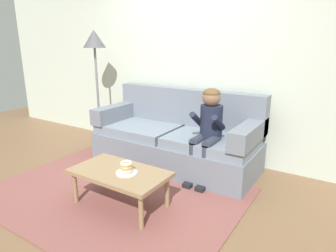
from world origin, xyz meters
name	(u,v)px	position (x,y,z in m)	size (l,w,h in m)	color
ground	(128,185)	(0.00, 0.00, 0.00)	(10.00, 10.00, 0.00)	brown
wall_back	(188,57)	(0.00, 1.40, 1.40)	(8.00, 0.10, 2.80)	beige
area_rug	(113,194)	(0.00, -0.25, 0.01)	(2.68, 1.95, 0.01)	brown
couch	(176,139)	(0.14, 0.85, 0.35)	(2.18, 0.90, 1.00)	slate
coffee_table	(120,175)	(0.23, -0.37, 0.34)	(0.96, 0.54, 0.38)	#937551
person_child	(208,126)	(0.70, 0.64, 0.67)	(0.34, 0.58, 1.10)	#1E2338
plate	(127,173)	(0.32, -0.38, 0.39)	(0.21, 0.21, 0.01)	white
donut	(127,170)	(0.32, -0.38, 0.41)	(0.12, 0.12, 0.04)	beige
donut_second	(126,167)	(0.32, -0.38, 0.45)	(0.12, 0.12, 0.04)	tan
donut_third	(126,163)	(0.32, -0.38, 0.49)	(0.12, 0.12, 0.04)	beige
floor_lamp	(95,51)	(-1.32, 0.89, 1.48)	(0.34, 0.34, 1.78)	slate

